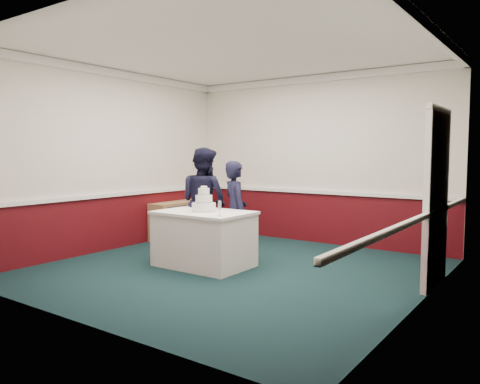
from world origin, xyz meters
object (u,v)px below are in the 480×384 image
Objects in this scene: wedding_cake at (204,204)px; person_man at (204,202)px; cake_table at (204,238)px; person_woman at (235,211)px; cake_knife at (193,212)px; champagne_flute at (220,206)px; sideboard at (178,220)px.

person_man is (-0.48, 0.58, -0.05)m from wedding_cake.
person_man reaches higher than cake_table.
person_woman reaches higher than cake_table.
wedding_cake is 0.23m from cake_knife.
person_woman is (-0.36, 0.85, -0.18)m from champagne_flute.
person_woman is at bearing 112.92° from champagne_flute.
person_man is 1.13× the size of person_woman.
cake_table is at bearing 150.75° from champagne_flute.
person_woman reaches higher than cake_knife.
person_woman is (1.95, -0.84, 0.40)m from sideboard.
person_man is at bearing 129.80° from wedding_cake.
champagne_flute is (2.30, -1.69, 0.58)m from sideboard.
cake_knife reaches higher than cake_table.
person_woman reaches higher than sideboard.
champagne_flute is (0.50, -0.28, 0.53)m from cake_table.
cake_table is 0.88× the size of person_woman.
sideboard is at bearing 142.01° from cake_table.
cake_table is at bearing 103.65° from cake_knife.
person_woman reaches higher than champagne_flute.
person_man is 0.63m from person_woman.
cake_knife reaches higher than sideboard.
sideboard is 0.70× the size of person_man.
champagne_flute is at bearing 146.79° from person_woman.
cake_table is 6.00× the size of cake_knife.
cake_table is 6.44× the size of champagne_flute.
cake_table is at bearing 134.80° from person_man.
person_woman is at bearing 99.60° from cake_knife.
person_woman reaches higher than wedding_cake.
sideboard is at bearing 159.97° from cake_knife.
sideboard is 0.80× the size of person_woman.
cake_table reaches higher than sideboard.
person_man is at bearing 33.20° from person_woman.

